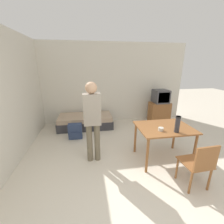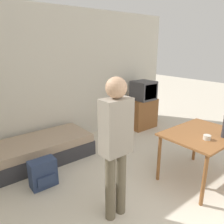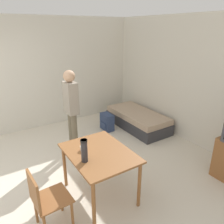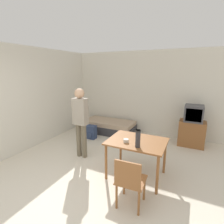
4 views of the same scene
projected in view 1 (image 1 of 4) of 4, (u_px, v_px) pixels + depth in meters
name	position (u px, v px, depth m)	size (l,w,h in m)	color
ground_plane	(148.00, 218.00, 2.03)	(20.00, 20.00, 0.00)	beige
wall_back	(108.00, 84.00, 5.21)	(5.48, 0.06, 2.70)	silver
wall_left	(12.00, 97.00, 3.05)	(0.06, 4.79, 2.70)	silver
daybed	(86.00, 121.00, 4.94)	(1.74, 0.84, 0.41)	#333338
tv	(160.00, 107.00, 5.25)	(0.68, 0.49, 1.17)	brown
dining_table	(164.00, 131.00, 3.12)	(1.10, 0.84, 0.76)	brown
wooden_chair	(199.00, 163.00, 2.39)	(0.45, 0.45, 0.85)	brown
person_standing	(92.00, 117.00, 2.98)	(0.34, 0.23, 1.69)	#6B604C
thermos_flask	(178.00, 124.00, 2.80)	(0.09, 0.09, 0.32)	#2D2D33
mate_bowl	(161.00, 129.00, 2.90)	(0.10, 0.10, 0.06)	beige
backpack	(75.00, 131.00, 4.18)	(0.37, 0.24, 0.42)	navy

